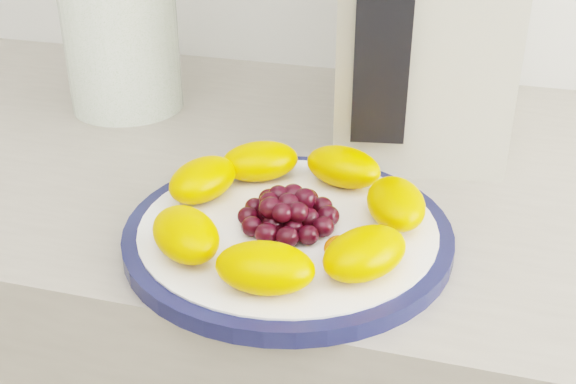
# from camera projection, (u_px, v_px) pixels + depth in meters

# --- Properties ---
(plate_rim) EXTENTS (0.29, 0.29, 0.01)m
(plate_rim) POSITION_uv_depth(u_px,v_px,m) (288.00, 234.00, 0.64)
(plate_rim) COLOR #12173E
(plate_rim) RESTS_ON counter
(plate_face) EXTENTS (0.26, 0.26, 0.02)m
(plate_face) POSITION_uv_depth(u_px,v_px,m) (288.00, 233.00, 0.64)
(plate_face) COLOR white
(plate_face) RESTS_ON counter
(canister) EXTENTS (0.18, 0.18, 0.17)m
(canister) POSITION_uv_depth(u_px,v_px,m) (122.00, 43.00, 0.89)
(canister) COLOR #3B6D1C
(canister) RESTS_ON counter
(appliance_body) EXTENTS (0.22, 0.28, 0.31)m
(appliance_body) POSITION_uv_depth(u_px,v_px,m) (423.00, 0.00, 0.79)
(appliance_body) COLOR #B5B19C
(appliance_body) RESTS_ON counter
(appliance_panel) EXTENTS (0.06, 0.03, 0.23)m
(appliance_panel) POSITION_uv_depth(u_px,v_px,m) (384.00, 27.00, 0.68)
(appliance_panel) COLOR black
(appliance_panel) RESTS_ON appliance_body
(fruit_plate) EXTENTS (0.25, 0.25, 0.04)m
(fruit_plate) POSITION_uv_depth(u_px,v_px,m) (290.00, 208.00, 0.63)
(fruit_plate) COLOR #FF9000
(fruit_plate) RESTS_ON plate_face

